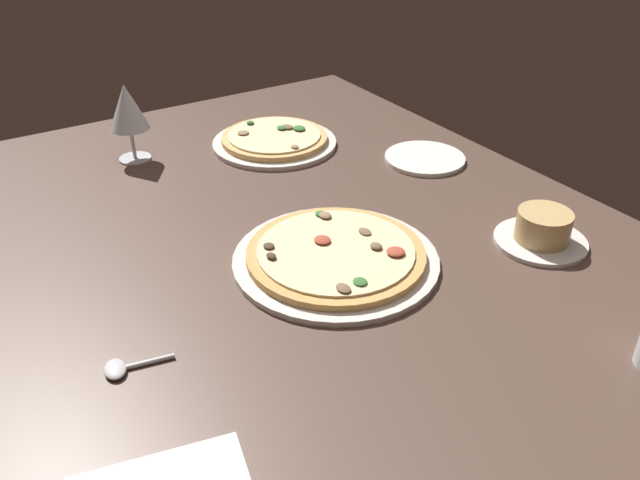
{
  "coord_description": "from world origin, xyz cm",
  "views": [
    {
      "loc": [
        78.45,
        -46.71,
        62.21
      ],
      "look_at": [
        3.03,
        1.06,
        7.0
      ],
      "focal_mm": 36.77,
      "sensor_mm": 36.0,
      "label": 1
    }
  ],
  "objects_px": {
    "pizza_side": "(275,140)",
    "ramekin_on_saucer": "(542,231)",
    "side_plate": "(425,158)",
    "spoon": "(123,368)",
    "pizza_main": "(336,256)",
    "wine_glass_far": "(127,109)"
  },
  "relations": [
    {
      "from": "pizza_side",
      "to": "ramekin_on_saucer",
      "type": "xyz_separation_m",
      "value": [
        0.6,
        0.18,
        0.01
      ]
    },
    {
      "from": "side_plate",
      "to": "spoon",
      "type": "height_order",
      "value": "spoon"
    },
    {
      "from": "side_plate",
      "to": "spoon",
      "type": "bearing_deg",
      "value": -68.91
    },
    {
      "from": "ramekin_on_saucer",
      "to": "side_plate",
      "type": "distance_m",
      "value": 0.36
    },
    {
      "from": "pizza_main",
      "to": "ramekin_on_saucer",
      "type": "distance_m",
      "value": 0.35
    },
    {
      "from": "wine_glass_far",
      "to": "spoon",
      "type": "xyz_separation_m",
      "value": [
        0.62,
        -0.23,
        -0.11
      ]
    },
    {
      "from": "pizza_main",
      "to": "ramekin_on_saucer",
      "type": "relative_size",
      "value": 2.14
    },
    {
      "from": "pizza_side",
      "to": "ramekin_on_saucer",
      "type": "distance_m",
      "value": 0.62
    },
    {
      "from": "pizza_side",
      "to": "wine_glass_far",
      "type": "xyz_separation_m",
      "value": [
        -0.09,
        -0.29,
        0.1
      ]
    },
    {
      "from": "pizza_main",
      "to": "spoon",
      "type": "bearing_deg",
      "value": -80.42
    },
    {
      "from": "pizza_main",
      "to": "side_plate",
      "type": "xyz_separation_m",
      "value": [
        -0.22,
        0.37,
        -0.01
      ]
    },
    {
      "from": "wine_glass_far",
      "to": "side_plate",
      "type": "height_order",
      "value": "wine_glass_far"
    },
    {
      "from": "pizza_main",
      "to": "wine_glass_far",
      "type": "distance_m",
      "value": 0.58
    },
    {
      "from": "pizza_main",
      "to": "pizza_side",
      "type": "height_order",
      "value": "same"
    },
    {
      "from": "wine_glass_far",
      "to": "pizza_side",
      "type": "bearing_deg",
      "value": 72.13
    },
    {
      "from": "pizza_side",
      "to": "spoon",
      "type": "height_order",
      "value": "pizza_side"
    },
    {
      "from": "ramekin_on_saucer",
      "to": "side_plate",
      "type": "bearing_deg",
      "value": 171.92
    },
    {
      "from": "spoon",
      "to": "pizza_side",
      "type": "bearing_deg",
      "value": 135.71
    },
    {
      "from": "wine_glass_far",
      "to": "spoon",
      "type": "height_order",
      "value": "wine_glass_far"
    },
    {
      "from": "wine_glass_far",
      "to": "pizza_main",
      "type": "bearing_deg",
      "value": 14.24
    },
    {
      "from": "pizza_side",
      "to": "ramekin_on_saucer",
      "type": "bearing_deg",
      "value": 16.52
    },
    {
      "from": "ramekin_on_saucer",
      "to": "spoon",
      "type": "bearing_deg",
      "value": -96.02
    }
  ]
}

